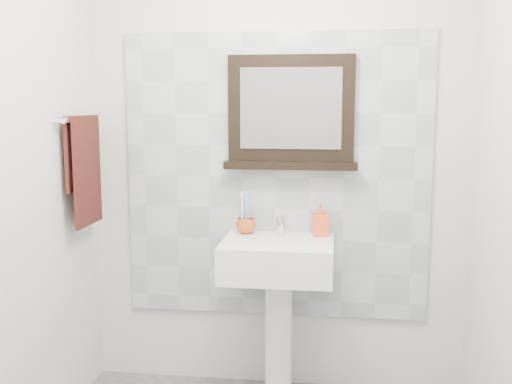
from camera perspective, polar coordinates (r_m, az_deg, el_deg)
back_wall at (r=3.16m, az=1.91°, el=3.26°), size 2.00×0.01×2.50m
front_wall at (r=1.02m, az=-10.28°, el=-8.17°), size 2.00×0.01×2.50m
splashback at (r=3.16m, az=1.88°, el=1.43°), size 1.60×0.02×1.50m
pedestal_sink at (r=3.04m, az=2.09°, el=-7.98°), size 0.55×0.44×0.96m
toothbrush_cup at (r=3.13m, az=-0.97°, el=-3.25°), size 0.13×0.13×0.08m
toothbrushes at (r=3.12m, az=-1.02°, el=-1.75°), size 0.05×0.04×0.21m
soap_dispenser at (r=3.09m, az=6.14°, el=-2.60°), size 0.09×0.09×0.17m
framed_mirror at (r=3.10m, az=3.35°, el=7.32°), size 0.69×0.11×0.58m
towel_bar at (r=3.11m, az=-16.36°, el=6.63°), size 0.07×0.40×0.03m
hand_towel at (r=3.12m, az=-16.08°, el=2.78°), size 0.06×0.30×0.55m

